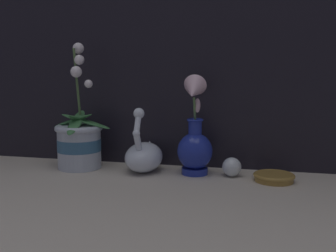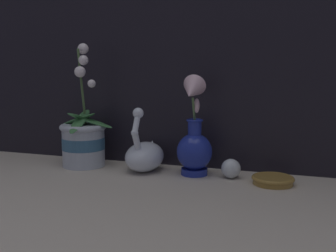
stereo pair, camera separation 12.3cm
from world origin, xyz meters
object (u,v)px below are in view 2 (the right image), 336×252
at_px(orchid_potted_plant, 84,139).
at_px(amber_dish, 273,180).
at_px(swan_figurine, 145,155).
at_px(blue_vase, 194,141).
at_px(glass_sphere, 231,169).

distance_m(orchid_potted_plant, amber_dish, 0.63).
bearing_deg(swan_figurine, blue_vase, -0.48).
bearing_deg(orchid_potted_plant, blue_vase, 0.40).
xyz_separation_m(orchid_potted_plant, glass_sphere, (0.50, 0.01, -0.06)).
height_order(glass_sphere, amber_dish, glass_sphere).
height_order(orchid_potted_plant, glass_sphere, orchid_potted_plant).
relative_size(glass_sphere, amber_dish, 0.49).
xyz_separation_m(swan_figurine, blue_vase, (0.16, -0.00, 0.05)).
relative_size(orchid_potted_plant, blue_vase, 1.33).
relative_size(swan_figurine, glass_sphere, 3.56).
bearing_deg(amber_dish, blue_vase, 174.61).
bearing_deg(blue_vase, glass_sphere, 1.33).
distance_m(swan_figurine, glass_sphere, 0.28).
bearing_deg(blue_vase, swan_figurine, 179.52).
bearing_deg(swan_figurine, orchid_potted_plant, -178.95).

